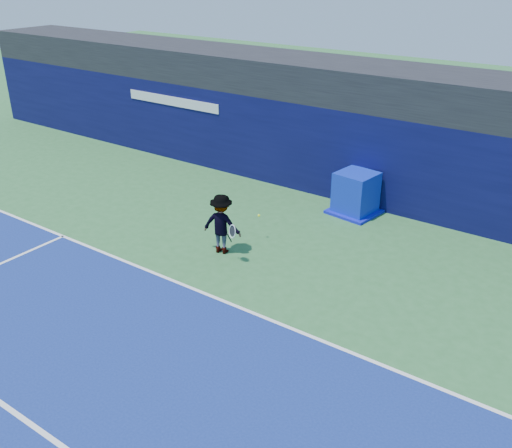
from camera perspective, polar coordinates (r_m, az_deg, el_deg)
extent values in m
plane|color=#2F6A35|center=(12.41, -15.56, -12.28)|extent=(80.00, 80.00, 0.00)
cube|color=white|center=(14.06, -6.23, -6.48)|extent=(24.00, 0.10, 0.01)
cube|color=white|center=(11.60, -23.38, -16.67)|extent=(24.00, 0.10, 0.01)
cube|color=black|center=(19.49, 10.34, 13.70)|extent=(36.00, 3.00, 1.20)
cube|color=#0A0B39|center=(19.14, 8.54, 7.11)|extent=(36.00, 1.00, 3.00)
cube|color=white|center=(22.44, -8.34, 12.06)|extent=(4.50, 0.04, 0.35)
cube|color=#0C23B3|center=(18.06, 9.95, 3.07)|extent=(1.25, 1.25, 1.34)
cube|color=#0D10BD|center=(18.30, 9.80, 1.26)|extent=(1.56, 1.56, 0.09)
imported|color=white|center=(15.34, -3.45, 0.01)|extent=(1.20, 0.85, 1.68)
cylinder|color=black|center=(15.00, -2.68, -1.40)|extent=(0.08, 0.15, 0.26)
torus|color=white|center=(14.77, -2.39, -0.75)|extent=(0.31, 0.17, 0.30)
cylinder|color=black|center=(14.77, -2.39, -0.75)|extent=(0.26, 0.13, 0.25)
sphere|color=#EDFA1B|center=(16.08, 0.29, 0.85)|extent=(0.07, 0.07, 0.07)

